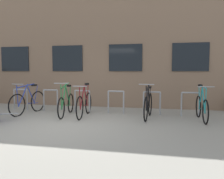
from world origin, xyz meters
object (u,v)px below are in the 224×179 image
at_px(bicycle_blue, 28,102).
at_px(bicycle_black, 148,105).
at_px(bicycle_maroon, 84,104).
at_px(bicycle_green, 66,104).
at_px(bicycle_teal, 202,107).

bearing_deg(bicycle_blue, bicycle_black, 1.40).
height_order(bicycle_maroon, bicycle_blue, bicycle_maroon).
height_order(bicycle_green, bicycle_black, bicycle_green).
bearing_deg(bicycle_maroon, bicycle_green, 177.15).
bearing_deg(bicycle_blue, bicycle_teal, 1.19).
relative_size(bicycle_maroon, bicycle_blue, 1.01).
height_order(bicycle_black, bicycle_teal, bicycle_black).
xyz_separation_m(bicycle_green, bicycle_black, (2.64, 0.11, 0.01)).
xyz_separation_m(bicycle_black, bicycle_blue, (-4.03, -0.10, 0.00)).
distance_m(bicycle_maroon, bicycle_blue, 2.02).
distance_m(bicycle_green, bicycle_maroon, 0.63).
height_order(bicycle_green, bicycle_blue, bicycle_green).
bearing_deg(bicycle_black, bicycle_green, -177.69).
distance_m(bicycle_teal, bicycle_blue, 5.59).
distance_m(bicycle_black, bicycle_teal, 1.56).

